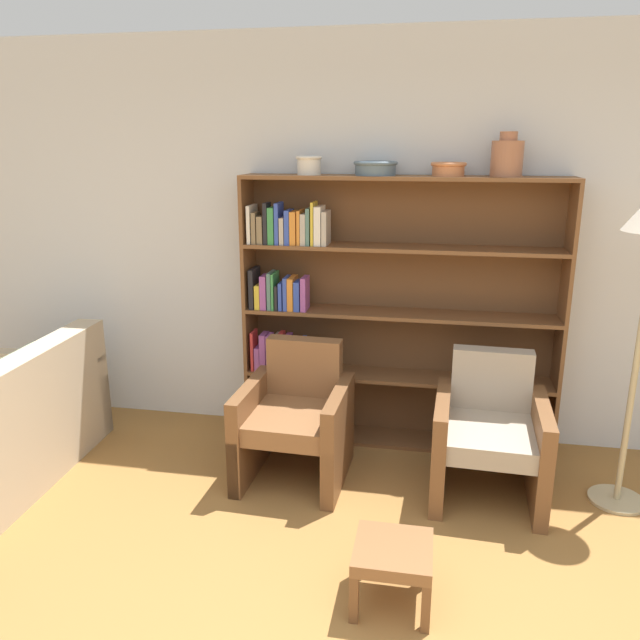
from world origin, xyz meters
TOP-DOWN VIEW (x-y plane):
  - wall_back at (0.00, 2.79)m, footprint 12.00×0.06m
  - bookshelf at (-0.24, 2.62)m, footprint 2.11×0.30m
  - bowl_stoneware at (-0.64, 2.60)m, footprint 0.17×0.17m
  - bowl_slate at (-0.21, 2.60)m, footprint 0.28×0.28m
  - bowl_sage at (0.24, 2.60)m, footprint 0.22×0.22m
  - vase_tall at (0.59, 2.60)m, footprint 0.19×0.19m
  - armchair_leather at (-0.62, 2.02)m, footprint 0.66×0.70m
  - armchair_cushioned at (0.56, 2.02)m, footprint 0.67×0.71m
  - footstool at (0.07, 0.97)m, footprint 0.35×0.35m

SIDE VIEW (x-z plane):
  - footstool at x=0.07m, z-range 0.09..0.39m
  - armchair_leather at x=-0.62m, z-range -0.04..0.79m
  - armchair_cushioned at x=0.56m, z-range -0.04..0.79m
  - bookshelf at x=-0.24m, z-range 0.00..1.84m
  - wall_back at x=0.00m, z-range 0.00..2.75m
  - bowl_sage at x=0.24m, z-range 1.84..1.93m
  - bowl_slate at x=-0.21m, z-range 1.84..1.93m
  - bowl_stoneware at x=-0.64m, z-range 1.84..1.96m
  - vase_tall at x=0.59m, z-range 1.82..2.09m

